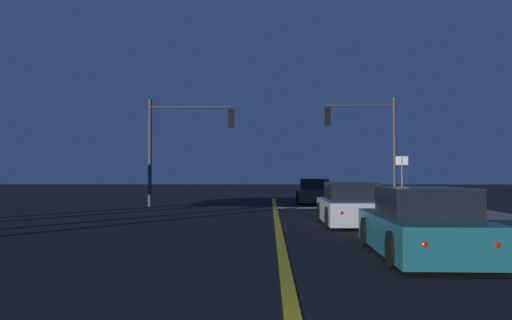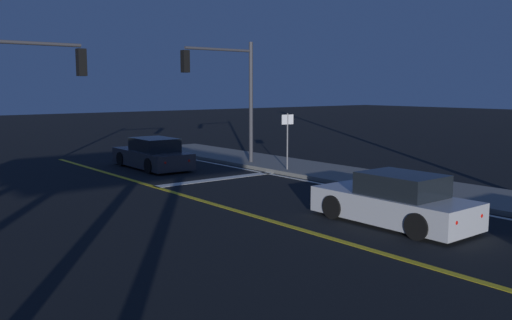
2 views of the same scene
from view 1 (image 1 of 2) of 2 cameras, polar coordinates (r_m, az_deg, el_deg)
name	(u,v)px [view 1 (image 1 of 2)]	position (r m, az deg, el deg)	size (l,w,h in m)	color
lane_line_center	(279,230)	(15.90, 2.34, -7.19)	(0.20, 39.78, 0.01)	gold
lane_line_edge_right	(458,230)	(16.77, 20.11, -6.81)	(0.16, 39.78, 0.01)	silver
stop_bar	(332,208)	(26.23, 7.83, -4.91)	(5.33, 0.50, 0.01)	silver
car_mid_block_silver	(350,206)	(17.63, 9.70, -4.73)	(1.81, 4.33, 1.34)	#B2B5BA
car_distant_tail_charcoal	(314,193)	(30.34, 5.98, -3.36)	(1.94, 4.63, 1.34)	#2D2D33
car_lead_oncoming_teal	(422,226)	(11.23, 16.78, -6.58)	(1.92, 4.76, 1.34)	#195960
traffic_signal_near_right	(369,134)	(28.84, 11.56, 2.69)	(3.63, 0.28, 5.51)	#38383D
traffic_signal_far_left	(182,134)	(27.33, -7.64, 2.67)	(4.23, 0.28, 5.28)	#38383D
street_sign_corner	(402,173)	(26.24, 14.83, -1.28)	(0.56, 0.11, 2.46)	slate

